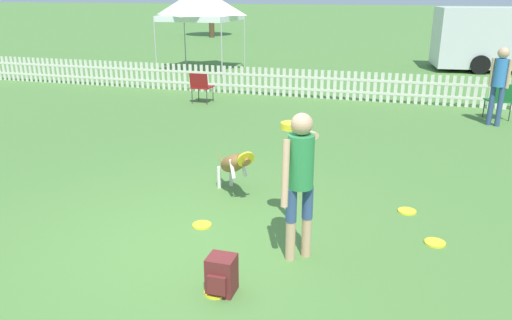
{
  "coord_description": "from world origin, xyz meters",
  "views": [
    {
      "loc": [
        2.3,
        -4.72,
        2.82
      ],
      "look_at": [
        0.56,
        1.04,
        0.79
      ],
      "focal_mm": 35.0,
      "sensor_mm": 36.0,
      "label": 1
    }
  ],
  "objects_px": {
    "folding_chair_center": "(201,85)",
    "equipment_trailer": "(490,37)",
    "frisbee_near_dog": "(407,211)",
    "canopy_tent_main": "(200,4)",
    "folding_chair_blue_left": "(501,98)",
    "handler_person": "(299,168)",
    "frisbee_near_handler": "(216,292)",
    "backpack_on_grass": "(221,275)",
    "frisbee_midfield": "(435,243)",
    "frisbee_far_scatter": "(202,225)",
    "leaping_dog": "(234,164)",
    "spectator_standing": "(500,79)"
  },
  "relations": [
    {
      "from": "frisbee_far_scatter",
      "to": "backpack_on_grass",
      "type": "xyz_separation_m",
      "value": [
        0.76,
        -1.31,
        0.18
      ]
    },
    {
      "from": "backpack_on_grass",
      "to": "folding_chair_blue_left",
      "type": "relative_size",
      "value": 0.46
    },
    {
      "from": "folding_chair_center",
      "to": "spectator_standing",
      "type": "xyz_separation_m",
      "value": [
        7.12,
        -0.31,
        0.56
      ]
    },
    {
      "from": "frisbee_near_dog",
      "to": "frisbee_midfield",
      "type": "relative_size",
      "value": 1.0
    },
    {
      "from": "frisbee_far_scatter",
      "to": "spectator_standing",
      "type": "bearing_deg",
      "value": 56.97
    },
    {
      "from": "frisbee_near_dog",
      "to": "canopy_tent_main",
      "type": "bearing_deg",
      "value": 124.3
    },
    {
      "from": "folding_chair_blue_left",
      "to": "canopy_tent_main",
      "type": "bearing_deg",
      "value": -47.81
    },
    {
      "from": "backpack_on_grass",
      "to": "folding_chair_center",
      "type": "relative_size",
      "value": 0.48
    },
    {
      "from": "handler_person",
      "to": "leaping_dog",
      "type": "relative_size",
      "value": 1.63
    },
    {
      "from": "leaping_dog",
      "to": "equipment_trailer",
      "type": "xyz_separation_m",
      "value": [
        5.11,
        14.44,
        0.73
      ]
    },
    {
      "from": "folding_chair_blue_left",
      "to": "spectator_standing",
      "type": "distance_m",
      "value": 0.81
    },
    {
      "from": "backpack_on_grass",
      "to": "canopy_tent_main",
      "type": "relative_size",
      "value": 0.13
    },
    {
      "from": "frisbee_midfield",
      "to": "folding_chair_blue_left",
      "type": "relative_size",
      "value": 0.29
    },
    {
      "from": "canopy_tent_main",
      "to": "spectator_standing",
      "type": "bearing_deg",
      "value": -31.8
    },
    {
      "from": "folding_chair_blue_left",
      "to": "handler_person",
      "type": "bearing_deg",
      "value": 48.28
    },
    {
      "from": "folding_chair_blue_left",
      "to": "frisbee_midfield",
      "type": "bearing_deg",
      "value": 57.45
    },
    {
      "from": "folding_chair_blue_left",
      "to": "folding_chair_center",
      "type": "bearing_deg",
      "value": -16.99
    },
    {
      "from": "leaping_dog",
      "to": "folding_chair_center",
      "type": "bearing_deg",
      "value": -103.69
    },
    {
      "from": "canopy_tent_main",
      "to": "frisbee_near_handler",
      "type": "bearing_deg",
      "value": -66.92
    },
    {
      "from": "folding_chair_blue_left",
      "to": "frisbee_near_handler",
      "type": "bearing_deg",
      "value": 47.15
    },
    {
      "from": "frisbee_near_dog",
      "to": "frisbee_far_scatter",
      "type": "bearing_deg",
      "value": -154.47
    },
    {
      "from": "frisbee_midfield",
      "to": "folding_chair_center",
      "type": "xyz_separation_m",
      "value": [
        -5.69,
        6.5,
        0.47
      ]
    },
    {
      "from": "handler_person",
      "to": "folding_chair_blue_left",
      "type": "distance_m",
      "value": 8.14
    },
    {
      "from": "frisbee_far_scatter",
      "to": "folding_chair_blue_left",
      "type": "height_order",
      "value": "folding_chair_blue_left"
    },
    {
      "from": "frisbee_midfield",
      "to": "equipment_trailer",
      "type": "relative_size",
      "value": 0.05
    },
    {
      "from": "backpack_on_grass",
      "to": "equipment_trailer",
      "type": "xyz_separation_m",
      "value": [
        4.41,
        16.83,
        1.02
      ]
    },
    {
      "from": "folding_chair_blue_left",
      "to": "folding_chair_center",
      "type": "xyz_separation_m",
      "value": [
        -7.3,
        -0.27,
        -0.03
      ]
    },
    {
      "from": "spectator_standing",
      "to": "frisbee_near_dog",
      "type": "bearing_deg",
      "value": 93.54
    },
    {
      "from": "leaping_dog",
      "to": "spectator_standing",
      "type": "xyz_separation_m",
      "value": [
        4.19,
        5.47,
        0.56
      ]
    },
    {
      "from": "frisbee_far_scatter",
      "to": "equipment_trailer",
      "type": "xyz_separation_m",
      "value": [
        5.17,
        15.51,
        1.2
      ]
    },
    {
      "from": "frisbee_near_handler",
      "to": "backpack_on_grass",
      "type": "xyz_separation_m",
      "value": [
        0.05,
        0.03,
        0.18
      ]
    },
    {
      "from": "frisbee_near_handler",
      "to": "backpack_on_grass",
      "type": "relative_size",
      "value": 0.63
    },
    {
      "from": "folding_chair_blue_left",
      "to": "spectator_standing",
      "type": "height_order",
      "value": "spectator_standing"
    },
    {
      "from": "canopy_tent_main",
      "to": "leaping_dog",
      "type": "bearing_deg",
      "value": -65.33
    },
    {
      "from": "backpack_on_grass",
      "to": "folding_chair_blue_left",
      "type": "height_order",
      "value": "folding_chair_blue_left"
    },
    {
      "from": "frisbee_near_handler",
      "to": "folding_chair_center",
      "type": "height_order",
      "value": "folding_chair_center"
    },
    {
      "from": "leaping_dog",
      "to": "handler_person",
      "type": "bearing_deg",
      "value": 90.34
    },
    {
      "from": "backpack_on_grass",
      "to": "equipment_trailer",
      "type": "distance_m",
      "value": 17.42
    },
    {
      "from": "backpack_on_grass",
      "to": "frisbee_far_scatter",
      "type": "bearing_deg",
      "value": 120.09
    },
    {
      "from": "frisbee_far_scatter",
      "to": "leaping_dog",
      "type": "bearing_deg",
      "value": 86.83
    },
    {
      "from": "folding_chair_center",
      "to": "equipment_trailer",
      "type": "bearing_deg",
      "value": -131.94
    },
    {
      "from": "frisbee_near_handler",
      "to": "handler_person",
      "type": "bearing_deg",
      "value": 58.12
    },
    {
      "from": "spectator_standing",
      "to": "frisbee_near_handler",
      "type": "bearing_deg",
      "value": 87.58
    },
    {
      "from": "handler_person",
      "to": "folding_chair_center",
      "type": "xyz_separation_m",
      "value": [
        -4.18,
        7.23,
        -0.55
      ]
    },
    {
      "from": "frisbee_far_scatter",
      "to": "equipment_trailer",
      "type": "bearing_deg",
      "value": 71.57
    },
    {
      "from": "leaping_dog",
      "to": "folding_chair_blue_left",
      "type": "distance_m",
      "value": 7.47
    },
    {
      "from": "handler_person",
      "to": "frisbee_midfield",
      "type": "bearing_deg",
      "value": -14.63
    },
    {
      "from": "frisbee_midfield",
      "to": "folding_chair_center",
      "type": "height_order",
      "value": "folding_chair_center"
    },
    {
      "from": "backpack_on_grass",
      "to": "folding_chair_blue_left",
      "type": "bearing_deg",
      "value": 66.46
    },
    {
      "from": "frisbee_near_handler",
      "to": "equipment_trailer",
      "type": "xyz_separation_m",
      "value": [
        4.46,
        16.86,
        1.2
      ]
    }
  ]
}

